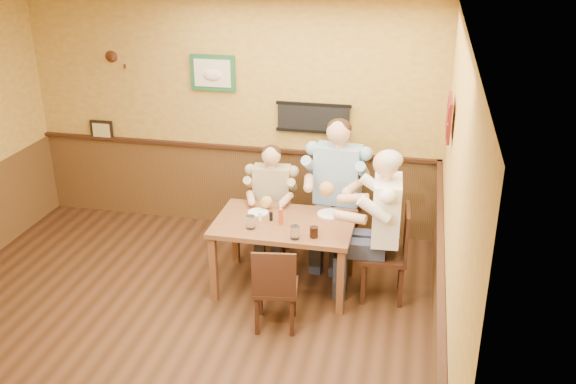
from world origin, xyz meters
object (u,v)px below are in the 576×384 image
Objects in this scene: diner_blue_polo at (337,197)px; hot_sauce_bottle at (281,216)px; chair_back_right at (337,215)px; salt_shaker at (260,217)px; diner_tan_shirt at (272,207)px; diner_white_elder at (385,234)px; dining_table at (284,230)px; water_glass_left at (251,222)px; pepper_shaker at (271,216)px; cola_tumbler at (314,232)px; water_glass_mid at (295,232)px; chair_near_side at (276,285)px; chair_right_end at (384,253)px; chair_back_left at (272,221)px.

diner_blue_polo reaches higher than hot_sauce_bottle.
salt_shaker is (-0.67, -0.81, 0.28)m from chair_back_right.
diner_white_elder reaches higher than diner_tan_shirt.
dining_table is 1.02m from diner_white_elder.
pepper_shaker is (0.15, 0.22, -0.02)m from water_glass_left.
diner_blue_polo is at bearing 85.85° from cola_tumbler.
chair_back_right reaches higher than cola_tumbler.
diner_white_elder reaches higher than cola_tumbler.
diner_white_elder is (0.58, -0.76, -0.02)m from diner_blue_polo.
water_glass_mid is at bearing -96.83° from chair_back_right.
chair_near_side is at bearing -73.38° from pepper_shaker.
chair_back_right is 1.09m from salt_shaker.
hot_sauce_bottle is at bearing -75.38° from diner_tan_shirt.
diner_white_elder reaches higher than water_glass_mid.
diner_blue_polo is 0.96m from diner_white_elder.
chair_right_end is (1.01, 0.02, -0.16)m from dining_table.
diner_tan_shirt is (-0.29, 0.66, -0.06)m from dining_table.
diner_blue_polo reaches higher than pepper_shaker.
diner_blue_polo is at bearing -145.59° from chair_right_end.
chair_near_side is (-0.94, -0.73, -0.06)m from chair_right_end.
chair_right_end is at bearing -46.84° from diner_blue_polo.
dining_table is 1.37× the size of chair_back_right.
cola_tumbler is at bearing -29.44° from pepper_shaker.
diner_white_elder reaches higher than hot_sauce_bottle.
dining_table is at bearing -91.89° from chair_right_end.
diner_tan_shirt is 13.00× the size of salt_shaker.
diner_white_elder reaches higher than chair_near_side.
dining_table is at bearing 117.68° from water_glass_mid.
water_glass_mid is (-0.83, -0.37, 0.32)m from chair_right_end.
chair_back_right is 0.73m from diner_tan_shirt.
chair_right_end is 1.36m from water_glass_left.
diner_tan_shirt is (0.00, 0.00, 0.18)m from chair_back_left.
diner_blue_polo is 15.80× the size of pepper_shaker.
chair_back_right is at bearing 4.20° from chair_back_left.
pepper_shaker is (-0.57, -0.78, 0.07)m from diner_blue_polo.
chair_back_left is 0.73m from chair_back_right.
dining_table is at bearing 7.43° from salt_shaker.
salt_shaker is (-0.60, 0.25, -0.01)m from cola_tumbler.
chair_right_end is at bearing -46.84° from chair_back_right.
chair_near_side is 1.42m from diner_tan_shirt.
hot_sauce_bottle is (-0.37, 0.21, 0.04)m from cola_tumbler.
water_glass_mid is at bearing -36.48° from salt_shaker.
salt_shaker is (0.04, -0.69, 0.20)m from diner_tan_shirt.
chair_back_left is 0.96× the size of chair_near_side.
chair_back_left is at bearing 93.41° from salt_shaker.
chair_back_left is at bearing -164.74° from chair_back_right.
chair_back_right is at bearing -84.40° from diner_blue_polo.
chair_right_end is at bearing 2.46° from salt_shaker.
dining_table is at bearing -113.23° from diner_blue_polo.
salt_shaker is (-0.43, 0.31, -0.02)m from water_glass_mid.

